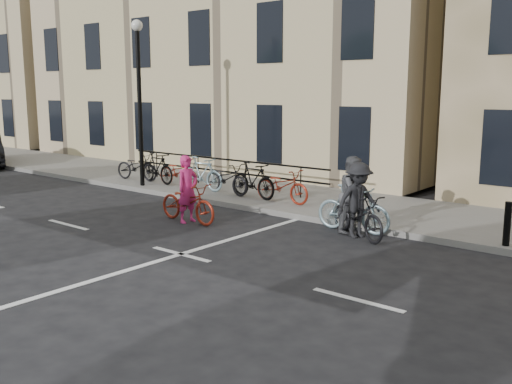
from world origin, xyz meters
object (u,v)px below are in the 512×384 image
Objects in this scene: cyclist_pink at (188,199)px; cyclist_dark at (358,208)px; lamp_post at (139,82)px; cyclist_grey at (353,202)px.

cyclist_pink is 0.96× the size of cyclist_dark.
cyclist_dark is (4.01, 1.37, 0.08)m from cyclist_pink.
lamp_post is 2.78× the size of cyclist_pink.
cyclist_grey is 0.94× the size of cyclist_dark.
cyclist_dark is at bearing -6.32° from lamp_post.
cyclist_grey reaches higher than cyclist_pink.
cyclist_dark reaches higher than cyclist_pink.
cyclist_grey is (3.69, 1.72, 0.14)m from cyclist_pink.
lamp_post is 2.66× the size of cyclist_dark.
cyclist_dark is (8.56, -0.95, -2.83)m from lamp_post.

